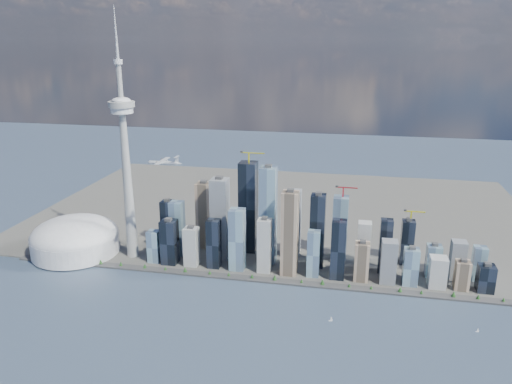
% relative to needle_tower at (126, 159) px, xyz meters
% --- Properties ---
extents(ground, '(4000.00, 4000.00, 0.00)m').
position_rel_needle_tower_xyz_m(ground, '(300.00, -310.00, -235.84)').
color(ground, '#2F3F52').
rests_on(ground, ground).
extents(seawall, '(1100.00, 22.00, 4.00)m').
position_rel_needle_tower_xyz_m(seawall, '(300.00, -60.00, -233.84)').
color(seawall, '#383838').
rests_on(seawall, ground).
extents(land, '(1400.00, 900.00, 3.00)m').
position_rel_needle_tower_xyz_m(land, '(300.00, 390.00, -234.34)').
color(land, '#4C4C47').
rests_on(land, ground).
extents(shoreline_trees, '(960.53, 7.20, 8.80)m').
position_rel_needle_tower_xyz_m(shoreline_trees, '(300.00, -60.00, -227.06)').
color(shoreline_trees, '#3F2D1E').
rests_on(shoreline_trees, seawall).
extents(skyscraper_cluster, '(736.00, 142.00, 242.81)m').
position_rel_needle_tower_xyz_m(skyscraper_cluster, '(359.62, 26.82, -160.82)').
color(skyscraper_cluster, black).
rests_on(skyscraper_cluster, land).
extents(needle_tower, '(56.00, 56.00, 550.50)m').
position_rel_needle_tower_xyz_m(needle_tower, '(0.00, 0.00, 0.00)').
color(needle_tower, '#959691').
rests_on(needle_tower, land).
extents(dome_stadium, '(200.00, 200.00, 86.00)m').
position_rel_needle_tower_xyz_m(dome_stadium, '(-140.00, -10.00, -196.40)').
color(dome_stadium, silver).
rests_on(dome_stadium, land).
extents(airplane, '(71.36, 62.94, 17.47)m').
position_rel_needle_tower_xyz_m(airplane, '(127.22, -92.57, 19.48)').
color(airplane, silver).
rests_on(airplane, ground).
extents(sailboat_west, '(7.48, 2.89, 10.33)m').
position_rel_needle_tower_xyz_m(sailboat_west, '(470.66, -190.09, -232.53)').
color(sailboat_west, white).
rests_on(sailboat_west, ground).
extents(sailboat_east, '(6.11, 2.57, 8.44)m').
position_rel_needle_tower_xyz_m(sailboat_east, '(723.04, -174.75, -233.13)').
color(sailboat_east, white).
rests_on(sailboat_east, ground).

